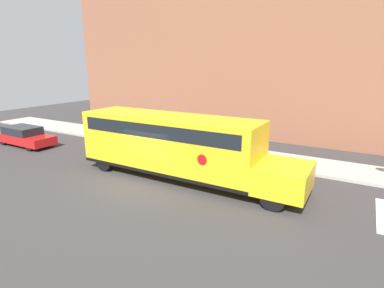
{
  "coord_description": "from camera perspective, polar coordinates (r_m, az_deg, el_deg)",
  "views": [
    {
      "loc": [
        8.74,
        -10.54,
        5.54
      ],
      "look_at": [
        1.55,
        1.87,
        1.72
      ],
      "focal_mm": 28.0,
      "sensor_mm": 36.0,
      "label": 1
    }
  ],
  "objects": [
    {
      "name": "ground_plane",
      "position": [
        14.78,
        -8.94,
        -7.29
      ],
      "size": [
        60.0,
        60.0,
        0.0
      ],
      "primitive_type": "plane",
      "color": "#3A3838"
    },
    {
      "name": "sidewalk_strip",
      "position": [
        19.92,
        2.83,
        -1.02
      ],
      "size": [
        44.0,
        3.0,
        0.15
      ],
      "color": "#B2ADA3",
      "rests_on": "ground"
    },
    {
      "name": "building_backdrop",
      "position": [
        25.13,
        10.14,
        16.49
      ],
      "size": [
        32.0,
        4.0,
        12.65
      ],
      "color": "#935B42",
      "rests_on": "ground"
    },
    {
      "name": "school_bus",
      "position": [
        14.74,
        -3.15,
        0.15
      ],
      "size": [
        11.43,
        2.57,
        3.12
      ],
      "color": "yellow",
      "rests_on": "ground"
    },
    {
      "name": "parked_car",
      "position": [
        24.11,
        -29.25,
        1.33
      ],
      "size": [
        4.65,
        1.7,
        1.33
      ],
      "color": "red",
      "rests_on": "ground"
    }
  ]
}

